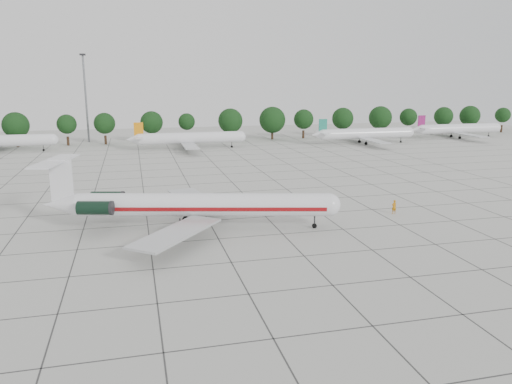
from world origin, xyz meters
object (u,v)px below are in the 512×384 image
ground_crew (394,207)px  bg_airliner_c (190,138)px  bg_airliner_e (458,129)px  floodlight_mast (85,93)px  bg_airliner_d (366,134)px  main_airliner (187,204)px

ground_crew → bg_airliner_c: size_ratio=0.07×
bg_airliner_e → floodlight_mast: 114.87m
bg_airliner_d → bg_airliner_e: (34.75, 5.83, 0.00)m
ground_crew → bg_airliner_d: bearing=-118.2°
bg_airliner_d → bg_airliner_e: size_ratio=1.00×
bg_airliner_d → floodlight_mast: bearing=162.9°
bg_airliner_c → bg_airliner_e: same height
main_airliner → floodlight_mast: bearing=115.2°
ground_crew → bg_airliner_d: size_ratio=0.07×
bg_airliner_d → floodlight_mast: 82.50m
main_airliner → bg_airliner_e: main_airliner is taller
ground_crew → bg_airliner_c: (-20.45, 72.07, 1.92)m
ground_crew → bg_airliner_e: 100.36m
main_airliner → floodlight_mast: size_ratio=1.46×
main_airliner → ground_crew: main_airliner is taller
floodlight_mast → bg_airliner_c: bearing=-39.4°
ground_crew → floodlight_mast: floodlight_mast is taller
bg_airliner_d → floodlight_mast: size_ratio=1.11×
bg_airliner_d → floodlight_mast: floodlight_mast is taller
floodlight_mast → bg_airliner_e: bearing=-9.1°
bg_airliner_e → floodlight_mast: size_ratio=1.11×
main_airliner → bg_airliner_e: 121.21m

